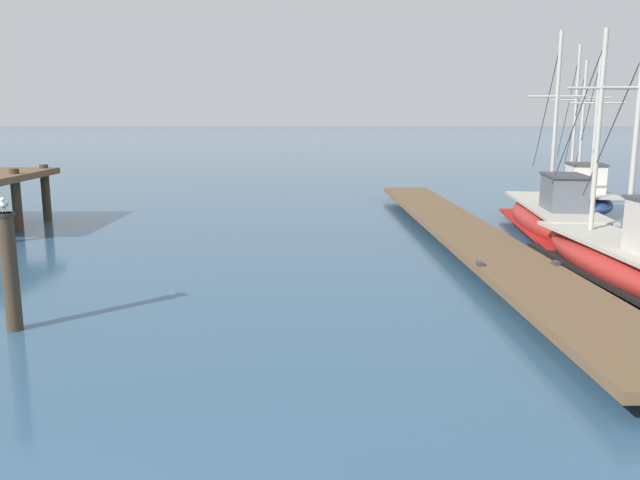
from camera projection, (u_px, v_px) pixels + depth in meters
name	position (u px, v px, depth m)	size (l,w,h in m)	color
floating_dock	(467.00, 233.00, 17.58)	(1.94, 21.24, 0.53)	brown
fishing_boat_0	(553.00, 217.00, 18.97)	(2.82, 7.47, 5.89)	#AD2823
fishing_boat_1	(637.00, 263.00, 13.05)	(1.92, 7.98, 5.40)	#AD2823
fishing_boat_2	(579.00, 195.00, 23.80)	(2.92, 7.05, 6.13)	navy
mooring_piling	(10.00, 270.00, 10.60)	(0.30, 0.30, 1.98)	#3D3023
perched_seagull	(4.00, 203.00, 10.40)	(0.22, 0.37, 0.26)	gold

